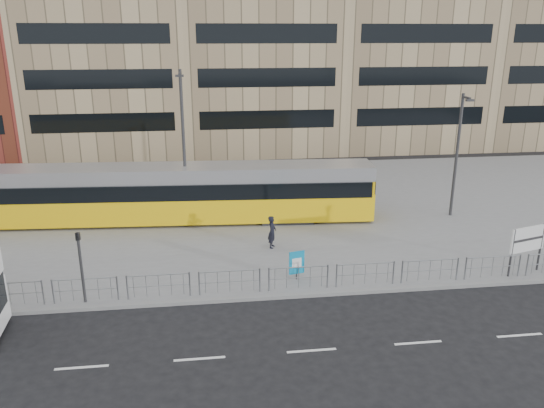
{
  "coord_description": "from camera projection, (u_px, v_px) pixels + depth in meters",
  "views": [
    {
      "loc": [
        -1.49,
        -20.17,
        10.91
      ],
      "look_at": [
        1.83,
        6.0,
        2.34
      ],
      "focal_mm": 35.0,
      "sensor_mm": 36.0,
      "label": 1
    }
  ],
  "objects": [
    {
      "name": "pedestrian",
      "position": [
        272.0,
        232.0,
        27.56
      ],
      "size": [
        0.59,
        0.73,
        1.72
      ],
      "primitive_type": "imported",
      "rotation": [
        0.0,
        0.0,
        1.24
      ],
      "color": "black",
      "rests_on": "plaza"
    },
    {
      "name": "kerb",
      "position": [
        247.0,
        299.0,
        22.61
      ],
      "size": [
        64.0,
        0.25,
        0.17
      ],
      "primitive_type": "cube",
      "color": "gray",
      "rests_on": "ground"
    },
    {
      "name": "lamp_post_west",
      "position": [
        184.0,
        142.0,
        30.29
      ],
      "size": [
        0.45,
        1.04,
        8.83
      ],
      "color": "#2D2D30",
      "rests_on": "plaza"
    },
    {
      "name": "lamp_post_east",
      "position": [
        458.0,
        150.0,
        31.41
      ],
      "size": [
        0.45,
        1.04,
        7.42
      ],
      "color": "#2D2D30",
      "rests_on": "plaza"
    },
    {
      "name": "plaza",
      "position": [
        232.0,
        210.0,
        33.88
      ],
      "size": [
        64.0,
        24.0,
        0.15
      ],
      "primitive_type": "cube",
      "color": "slate",
      "rests_on": "ground"
    },
    {
      "name": "ground",
      "position": [
        247.0,
        301.0,
        22.58
      ],
      "size": [
        120.0,
        120.0,
        0.0
      ],
      "primitive_type": "plane",
      "color": "black",
      "rests_on": "ground"
    },
    {
      "name": "tram",
      "position": [
        131.0,
        194.0,
        31.12
      ],
      "size": [
        28.55,
        4.47,
        3.35
      ],
      "rotation": [
        0.0,
        0.0,
        -0.06
      ],
      "color": "yellow",
      "rests_on": "plaza"
    },
    {
      "name": "station_sign",
      "position": [
        527.0,
        241.0,
        24.36
      ],
      "size": [
        1.95,
        0.63,
        2.31
      ],
      "rotation": [
        0.0,
        0.0,
        0.28
      ],
      "color": "#2D2D30",
      "rests_on": "plaza"
    },
    {
      "name": "ad_panel",
      "position": [
        297.0,
        263.0,
        23.99
      ],
      "size": [
        0.73,
        0.21,
        1.37
      ],
      "rotation": [
        0.0,
        0.0,
        0.22
      ],
      "color": "#2D2D30",
      "rests_on": "plaza"
    },
    {
      "name": "pedestrian_barrier",
      "position": [
        292.0,
        272.0,
        22.99
      ],
      "size": [
        32.07,
        0.07,
        1.1
      ],
      "color": "gray",
      "rests_on": "plaza"
    },
    {
      "name": "building_row",
      "position": [
        232.0,
        10.0,
        51.11
      ],
      "size": [
        70.4,
        18.4,
        31.2
      ],
      "color": "maroon",
      "rests_on": "ground"
    },
    {
      "name": "road_markings",
      "position": [
        284.0,
        353.0,
        18.93
      ],
      "size": [
        62.0,
        0.12,
        0.01
      ],
      "primitive_type": "cube",
      "color": "white",
      "rests_on": "ground"
    },
    {
      "name": "traffic_light_west",
      "position": [
        80.0,
        258.0,
        21.59
      ],
      "size": [
        0.21,
        0.23,
        3.1
      ],
      "rotation": [
        0.0,
        0.0,
        -0.25
      ],
      "color": "#2D2D30",
      "rests_on": "plaza"
    }
  ]
}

